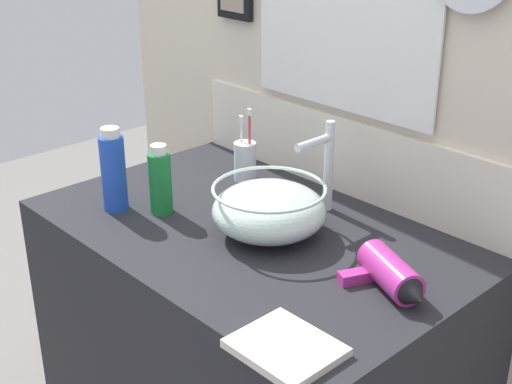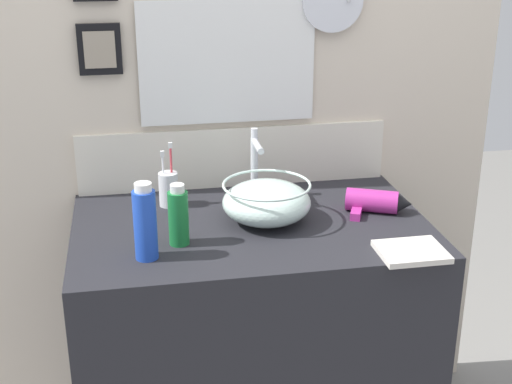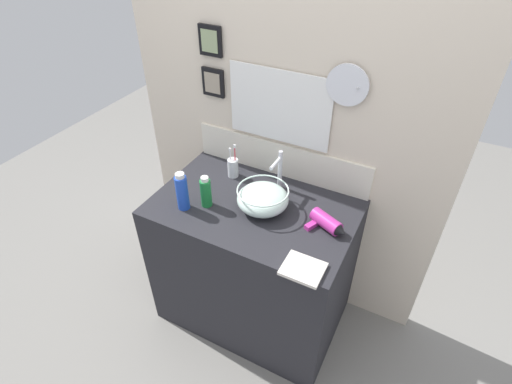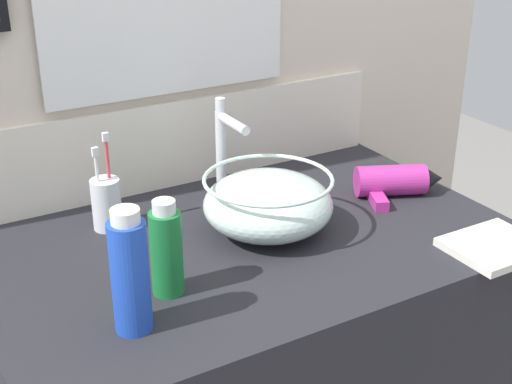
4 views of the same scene
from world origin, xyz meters
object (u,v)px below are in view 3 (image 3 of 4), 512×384
object	(u,v)px
spray_bottle	(182,192)
hair_drier	(328,223)
faucet	(279,168)
toothbrush_cup	(233,167)
shampoo_bottle	(206,192)
hand_towel	(303,269)
glass_bowl_sink	(263,199)

from	to	relation	value
spray_bottle	hair_drier	bearing A→B (deg)	14.98
faucet	toothbrush_cup	distance (m)	0.29
hair_drier	shampoo_bottle	bearing A→B (deg)	-169.26
toothbrush_cup	hand_towel	distance (m)	0.78
hand_towel	hair_drier	bearing A→B (deg)	89.34
hair_drier	spray_bottle	world-z (taller)	spray_bottle
spray_bottle	faucet	bearing A→B (deg)	45.61
hair_drier	shampoo_bottle	size ratio (longest dim) A/B	1.20
hair_drier	glass_bowl_sink	bearing A→B (deg)	-178.81
faucet	spray_bottle	distance (m)	0.52
toothbrush_cup	spray_bottle	size ratio (longest dim) A/B	0.96
toothbrush_cup	shampoo_bottle	distance (m)	0.29
shampoo_bottle	spray_bottle	distance (m)	0.12
hair_drier	shampoo_bottle	world-z (taller)	shampoo_bottle
faucet	shampoo_bottle	xyz separation A→B (m)	(-0.27, -0.30, -0.05)
hair_drier	toothbrush_cup	xyz separation A→B (m)	(-0.62, 0.17, 0.02)
spray_bottle	hand_towel	xyz separation A→B (m)	(0.70, -0.11, -0.09)
hair_drier	hand_towel	world-z (taller)	hair_drier
spray_bottle	hand_towel	size ratio (longest dim) A/B	1.20
toothbrush_cup	hair_drier	bearing A→B (deg)	-15.41
shampoo_bottle	glass_bowl_sink	bearing A→B (deg)	22.11
toothbrush_cup	spray_bottle	xyz separation A→B (m)	(-0.08, -0.36, 0.05)
glass_bowl_sink	shampoo_bottle	size ratio (longest dim) A/B	1.49
spray_bottle	glass_bowl_sink	bearing A→B (deg)	26.71
glass_bowl_sink	faucet	bearing A→B (deg)	90.00
shampoo_bottle	hand_towel	distance (m)	0.64
hand_towel	faucet	bearing A→B (deg)	125.56
hair_drier	toothbrush_cup	bearing A→B (deg)	164.59
faucet	toothbrush_cup	size ratio (longest dim) A/B	1.12
glass_bowl_sink	spray_bottle	size ratio (longest dim) A/B	1.23
faucet	shampoo_bottle	distance (m)	0.40
hair_drier	spray_bottle	bearing A→B (deg)	-165.02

